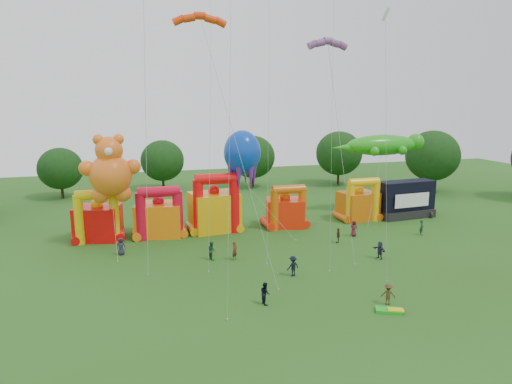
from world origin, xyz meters
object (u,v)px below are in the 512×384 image
object	(u,v)px
spectator_4	(338,235)
bouncy_castle_2	(215,209)
gecko_kite	(377,175)
octopus_kite	(258,188)
bouncy_castle_0	(98,220)
spectator_0	(121,246)
teddy_bear_kite	(111,178)
stage_trailer	(406,200)

from	to	relation	value
spectator_4	bouncy_castle_2	bearing A→B (deg)	-94.53
gecko_kite	octopus_kite	size ratio (longest dim) A/B	1.16
bouncy_castle_0	spectator_4	xyz separation A→B (m)	(26.37, -8.49, -1.49)
spectator_0	bouncy_castle_2	bearing A→B (deg)	29.04
bouncy_castle_0	bouncy_castle_2	bearing A→B (deg)	0.61
teddy_bear_kite	gecko_kite	distance (m)	35.29
bouncy_castle_2	octopus_kite	xyz separation A→B (m)	(4.88, -2.50, 2.77)
bouncy_castle_0	teddy_bear_kite	distance (m)	6.36
teddy_bear_kite	bouncy_castle_2	bearing A→B (deg)	14.35
octopus_kite	spectator_0	world-z (taller)	octopus_kite
teddy_bear_kite	octopus_kite	size ratio (longest dim) A/B	1.00
gecko_kite	spectator_0	size ratio (longest dim) A/B	7.85
stage_trailer	teddy_bear_kite	bearing A→B (deg)	-176.12
bouncy_castle_0	stage_trailer	distance (m)	40.45
gecko_kite	octopus_kite	xyz separation A→B (m)	(-18.22, -3.79, -0.19)
spectator_4	gecko_kite	bearing A→B (deg)	163.30
gecko_kite	stage_trailer	bearing A→B (deg)	-25.26
gecko_kite	octopus_kite	distance (m)	18.61
teddy_bear_kite	octopus_kite	world-z (taller)	octopus_kite
bouncy_castle_0	teddy_bear_kite	size ratio (longest dim) A/B	0.49
spectator_4	teddy_bear_kite	bearing A→B (deg)	-73.05
gecko_kite	spectator_4	world-z (taller)	gecko_kite
stage_trailer	bouncy_castle_0	bearing A→B (deg)	179.61
gecko_kite	teddy_bear_kite	bearing A→B (deg)	-172.95
gecko_kite	spectator_4	bearing A→B (deg)	-136.50
stage_trailer	gecko_kite	xyz separation A→B (m)	(-3.62, 1.71, 3.29)
bouncy_castle_0	gecko_kite	distance (m)	37.01
teddy_bear_kite	bouncy_castle_0	bearing A→B (deg)	122.61
gecko_kite	spectator_0	bearing A→B (deg)	-167.45
bouncy_castle_0	octopus_kite	world-z (taller)	octopus_kite
bouncy_castle_2	spectator_0	xyz separation A→B (m)	(-11.17, -6.34, -1.88)
stage_trailer	octopus_kite	bearing A→B (deg)	-174.56
stage_trailer	gecko_kite	world-z (taller)	gecko_kite
stage_trailer	octopus_kite	size ratio (longest dim) A/B	0.66
bouncy_castle_2	stage_trailer	distance (m)	26.73
bouncy_castle_2	octopus_kite	bearing A→B (deg)	-27.14
gecko_kite	bouncy_castle_2	bearing A→B (deg)	-176.80
bouncy_castle_2	octopus_kite	size ratio (longest dim) A/B	0.59
teddy_bear_kite	spectator_0	bearing A→B (deg)	-77.96
bouncy_castle_2	spectator_0	bearing A→B (deg)	-150.44
bouncy_castle_2	gecko_kite	bearing A→B (deg)	3.20
stage_trailer	spectator_0	world-z (taller)	stage_trailer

